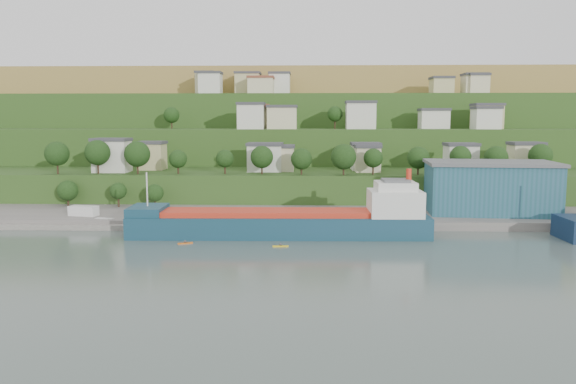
{
  "coord_description": "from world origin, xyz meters",
  "views": [
    {
      "loc": [
        3.2,
        -110.68,
        24.78
      ],
      "look_at": [
        -0.96,
        15.0,
        8.8
      ],
      "focal_mm": 35.0,
      "sensor_mm": 36.0,
      "label": 1
    }
  ],
  "objects_px": {
    "warehouse": "(490,187)",
    "kayak_orange": "(185,243)",
    "cargo_ship_near": "(289,224)",
    "caravan": "(84,212)"
  },
  "relations": [
    {
      "from": "cargo_ship_near",
      "to": "warehouse",
      "type": "distance_m",
      "value": 54.24
    },
    {
      "from": "kayak_orange",
      "to": "warehouse",
      "type": "bearing_deg",
      "value": 1.78
    },
    {
      "from": "cargo_ship_near",
      "to": "caravan",
      "type": "xyz_separation_m",
      "value": [
        -50.1,
        13.11,
        0.15
      ]
    },
    {
      "from": "kayak_orange",
      "to": "caravan",
      "type": "bearing_deg",
      "value": 122.97
    },
    {
      "from": "warehouse",
      "to": "caravan",
      "type": "bearing_deg",
      "value": -170.23
    },
    {
      "from": "cargo_ship_near",
      "to": "warehouse",
      "type": "height_order",
      "value": "warehouse"
    },
    {
      "from": "cargo_ship_near",
      "to": "caravan",
      "type": "relative_size",
      "value": 9.48
    },
    {
      "from": "warehouse",
      "to": "kayak_orange",
      "type": "distance_m",
      "value": 76.69
    },
    {
      "from": "warehouse",
      "to": "caravan",
      "type": "relative_size",
      "value": 4.78
    },
    {
      "from": "cargo_ship_near",
      "to": "caravan",
      "type": "bearing_deg",
      "value": 164.2
    }
  ]
}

